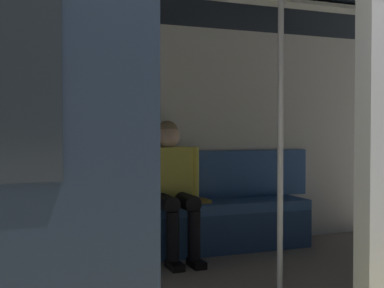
% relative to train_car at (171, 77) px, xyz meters
% --- Properties ---
extents(train_car, '(6.40, 2.60, 2.17)m').
position_rel_train_car_xyz_m(train_car, '(0.00, 0.00, 0.00)').
color(train_car, silver).
rests_on(train_car, ground_plane).
extents(bench_seat, '(3.11, 0.44, 0.44)m').
position_rel_train_car_xyz_m(bench_seat, '(-0.08, -0.94, -1.10)').
color(bench_seat, '#38609E').
rests_on(bench_seat, ground_plane).
extents(person_seated, '(0.55, 0.67, 1.17)m').
position_rel_train_car_xyz_m(person_seated, '(-0.30, -0.89, -0.77)').
color(person_seated, '#D8CC4C').
rests_on(person_seated, ground_plane).
extents(handbag, '(0.26, 0.15, 0.17)m').
position_rel_train_car_xyz_m(handbag, '(0.06, -1.01, -0.91)').
color(handbag, maroon).
rests_on(handbag, bench_seat).
extents(book, '(0.16, 0.23, 0.03)m').
position_rel_train_car_xyz_m(book, '(-0.61, -1.01, -0.98)').
color(book, gold).
rests_on(book, bench_seat).
extents(grab_pole_door, '(0.04, 0.04, 2.03)m').
position_rel_train_car_xyz_m(grab_pole_door, '(0.39, 0.64, -0.42)').
color(grab_pole_door, silver).
rests_on(grab_pole_door, ground_plane).
extents(grab_pole_far, '(0.04, 0.04, 2.03)m').
position_rel_train_car_xyz_m(grab_pole_far, '(-0.54, 0.49, -0.42)').
color(grab_pole_far, silver).
rests_on(grab_pole_far, ground_plane).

